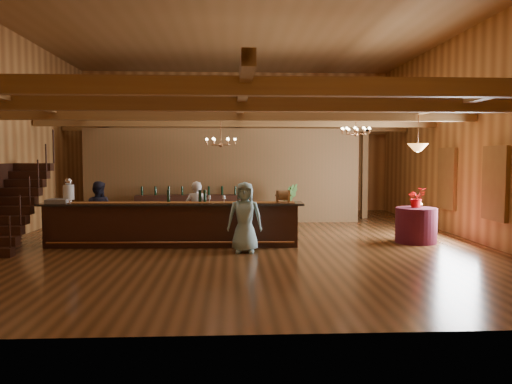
{
  "coord_description": "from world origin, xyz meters",
  "views": [
    {
      "loc": [
        -0.21,
        -12.92,
        2.16
      ],
      "look_at": [
        0.46,
        0.63,
        1.21
      ],
      "focal_mm": 35.0,
      "sensor_mm": 36.0,
      "label": 1
    }
  ],
  "objects_px": {
    "chandelier_right": "(356,131)",
    "bartender": "(196,211)",
    "pendant_lamp": "(418,147)",
    "backbar_shelf": "(189,210)",
    "round_table": "(416,225)",
    "staff_second": "(98,211)",
    "floor_plant": "(287,205)",
    "beverage_dispenser": "(69,191)",
    "tasting_bar": "(173,224)",
    "chandelier_left": "(221,141)",
    "guest": "(245,217)",
    "raffle_drum": "(283,195)"
  },
  "relations": [
    {
      "from": "backbar_shelf",
      "to": "bartender",
      "type": "height_order",
      "value": "bartender"
    },
    {
      "from": "backbar_shelf",
      "to": "pendant_lamp",
      "type": "height_order",
      "value": "pendant_lamp"
    },
    {
      "from": "chandelier_left",
      "to": "staff_second",
      "type": "height_order",
      "value": "chandelier_left"
    },
    {
      "from": "chandelier_right",
      "to": "guest",
      "type": "bearing_deg",
      "value": -141.99
    },
    {
      "from": "chandelier_right",
      "to": "floor_plant",
      "type": "bearing_deg",
      "value": 133.99
    },
    {
      "from": "round_table",
      "to": "bartender",
      "type": "xyz_separation_m",
      "value": [
        -5.57,
        0.64,
        0.33
      ]
    },
    {
      "from": "raffle_drum",
      "to": "guest",
      "type": "height_order",
      "value": "guest"
    },
    {
      "from": "backbar_shelf",
      "to": "bartender",
      "type": "xyz_separation_m",
      "value": [
        0.45,
        -3.09,
        0.29
      ]
    },
    {
      "from": "backbar_shelf",
      "to": "round_table",
      "type": "bearing_deg",
      "value": -35.04
    },
    {
      "from": "staff_second",
      "to": "round_table",
      "type": "bearing_deg",
      "value": -179.01
    },
    {
      "from": "round_table",
      "to": "guest",
      "type": "height_order",
      "value": "guest"
    },
    {
      "from": "staff_second",
      "to": "tasting_bar",
      "type": "bearing_deg",
      "value": 164.74
    },
    {
      "from": "staff_second",
      "to": "beverage_dispenser",
      "type": "bearing_deg",
      "value": 53.49
    },
    {
      "from": "staff_second",
      "to": "guest",
      "type": "relative_size",
      "value": 0.96
    },
    {
      "from": "round_table",
      "to": "pendant_lamp",
      "type": "relative_size",
      "value": 1.14
    },
    {
      "from": "guest",
      "to": "staff_second",
      "type": "bearing_deg",
      "value": 161.01
    },
    {
      "from": "beverage_dispenser",
      "to": "bartender",
      "type": "xyz_separation_m",
      "value": [
        3.03,
        0.67,
        -0.58
      ]
    },
    {
      "from": "staff_second",
      "to": "guest",
      "type": "distance_m",
      "value": 4.06
    },
    {
      "from": "bartender",
      "to": "floor_plant",
      "type": "height_order",
      "value": "bartender"
    },
    {
      "from": "backbar_shelf",
      "to": "guest",
      "type": "relative_size",
      "value": 2.1
    },
    {
      "from": "chandelier_left",
      "to": "staff_second",
      "type": "distance_m",
      "value": 3.68
    },
    {
      "from": "chandelier_right",
      "to": "staff_second",
      "type": "bearing_deg",
      "value": -173.36
    },
    {
      "from": "raffle_drum",
      "to": "tasting_bar",
      "type": "bearing_deg",
      "value": 177.27
    },
    {
      "from": "staff_second",
      "to": "guest",
      "type": "bearing_deg",
      "value": 160.97
    },
    {
      "from": "tasting_bar",
      "to": "beverage_dispenser",
      "type": "xyz_separation_m",
      "value": [
        -2.51,
        0.13,
        0.81
      ]
    },
    {
      "from": "bartender",
      "to": "floor_plant",
      "type": "bearing_deg",
      "value": -137.63
    },
    {
      "from": "chandelier_left",
      "to": "bartender",
      "type": "relative_size",
      "value": 0.52
    },
    {
      "from": "chandelier_right",
      "to": "staff_second",
      "type": "xyz_separation_m",
      "value": [
        -6.84,
        -0.8,
        -2.12
      ]
    },
    {
      "from": "chandelier_right",
      "to": "bartender",
      "type": "bearing_deg",
      "value": -170.52
    },
    {
      "from": "floor_plant",
      "to": "beverage_dispenser",
      "type": "bearing_deg",
      "value": -150.9
    },
    {
      "from": "round_table",
      "to": "guest",
      "type": "xyz_separation_m",
      "value": [
        -4.36,
        -1.09,
        0.36
      ]
    },
    {
      "from": "floor_plant",
      "to": "bartender",
      "type": "bearing_deg",
      "value": -136.76
    },
    {
      "from": "tasting_bar",
      "to": "pendant_lamp",
      "type": "xyz_separation_m",
      "value": [
        6.09,
        0.16,
        1.87
      ]
    },
    {
      "from": "backbar_shelf",
      "to": "chandelier_right",
      "type": "bearing_deg",
      "value": -29.54
    },
    {
      "from": "chandelier_right",
      "to": "pendant_lamp",
      "type": "distance_m",
      "value": 1.9
    },
    {
      "from": "chandelier_left",
      "to": "floor_plant",
      "type": "xyz_separation_m",
      "value": [
        2.01,
        1.85,
        -1.92
      ]
    },
    {
      "from": "raffle_drum",
      "to": "bartender",
      "type": "xyz_separation_m",
      "value": [
        -2.16,
        0.93,
        -0.46
      ]
    },
    {
      "from": "pendant_lamp",
      "to": "chandelier_right",
      "type": "bearing_deg",
      "value": 132.04
    },
    {
      "from": "chandelier_right",
      "to": "pendant_lamp",
      "type": "bearing_deg",
      "value": -47.96
    },
    {
      "from": "staff_second",
      "to": "raffle_drum",
      "type": "bearing_deg",
      "value": 174.58
    },
    {
      "from": "chandelier_right",
      "to": "pendant_lamp",
      "type": "relative_size",
      "value": 0.89
    },
    {
      "from": "tasting_bar",
      "to": "staff_second",
      "type": "height_order",
      "value": "staff_second"
    },
    {
      "from": "raffle_drum",
      "to": "beverage_dispenser",
      "type": "bearing_deg",
      "value": 177.2
    },
    {
      "from": "round_table",
      "to": "floor_plant",
      "type": "distance_m",
      "value": 4.28
    },
    {
      "from": "bartender",
      "to": "guest",
      "type": "bearing_deg",
      "value": 124.13
    },
    {
      "from": "backbar_shelf",
      "to": "bartender",
      "type": "relative_size",
      "value": 2.19
    },
    {
      "from": "raffle_drum",
      "to": "round_table",
      "type": "height_order",
      "value": "raffle_drum"
    },
    {
      "from": "round_table",
      "to": "chandelier_left",
      "type": "distance_m",
      "value": 5.53
    },
    {
      "from": "beverage_dispenser",
      "to": "chandelier_left",
      "type": "bearing_deg",
      "value": 19.68
    },
    {
      "from": "tasting_bar",
      "to": "round_table",
      "type": "relative_size",
      "value": 6.22
    }
  ]
}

